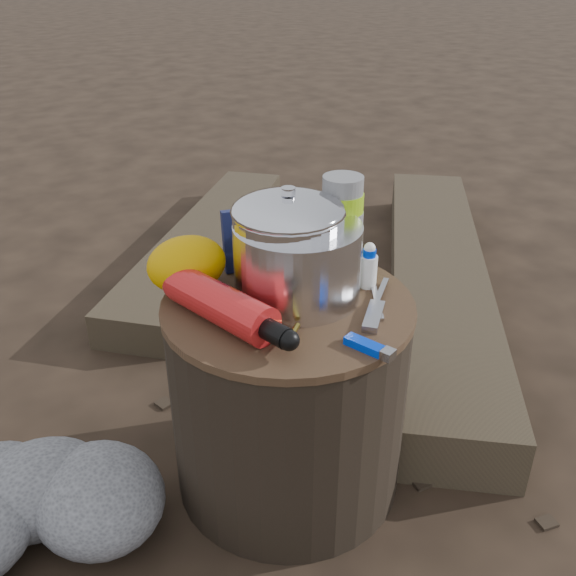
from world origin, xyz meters
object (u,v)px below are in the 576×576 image
fuel_bottle (221,304)px  thermos (341,228)px  log_main (437,279)px  travel_mug (291,229)px  camping_pot (288,246)px  stump (288,394)px

fuel_bottle → thermos: bearing=-6.8°
log_main → travel_mug: travel_mug is taller
fuel_bottle → travel_mug: travel_mug is taller
fuel_bottle → camping_pot: bearing=-5.4°
camping_pot → thermos: 0.13m
log_main → travel_mug: size_ratio=12.94×
stump → camping_pot: (0.02, 0.03, 0.33)m
camping_pot → fuel_bottle: 0.17m
log_main → camping_pot: 1.04m
log_main → thermos: size_ratio=8.19×
travel_mug → fuel_bottle: bearing=-148.1°
thermos → log_main: bearing=27.6°
log_main → camping_pot: camping_pot is taller
camping_pot → travel_mug: (0.10, 0.14, -0.04)m
thermos → camping_pot: bearing=-175.5°
fuel_bottle → stump: bearing=-14.9°
log_main → fuel_bottle: 1.15m
thermos → travel_mug: 0.14m
log_main → fuel_bottle: bearing=-116.6°
log_main → fuel_bottle: fuel_bottle is taller
camping_pot → thermos: bearing=4.5°
travel_mug → stump: bearing=-124.8°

